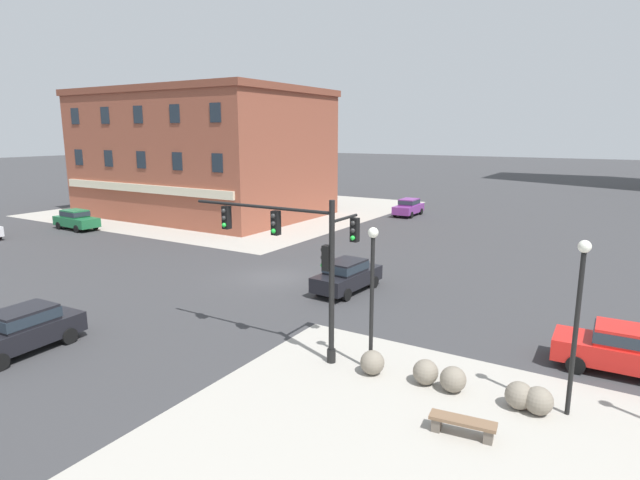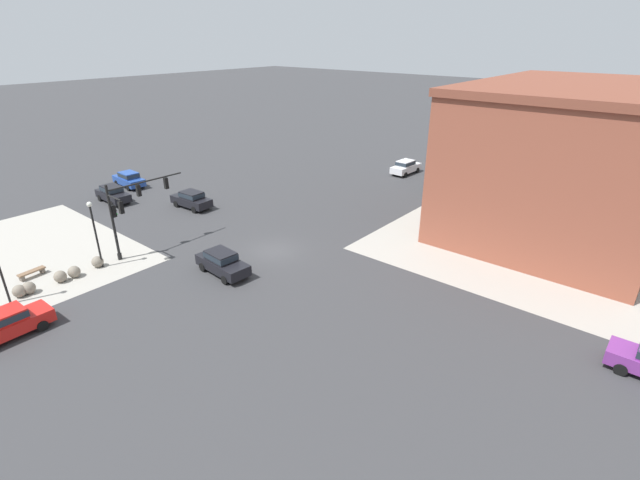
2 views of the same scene
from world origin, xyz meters
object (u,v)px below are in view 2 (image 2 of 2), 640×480
object	(u,v)px
bollard_sphere_curb_b	(74,272)
car_cross_westbound	(222,262)
bollard_sphere_curb_a	(98,262)
car_cross_eastbound	(406,167)
car_main_northbound_near	(445,182)
bollard_sphere_curb_c	(60,277)
bollard_sphere_curb_d	(29,288)
car_parked_curb	(7,323)
bench_near_signal	(32,273)
bollard_sphere_curb_e	(19,291)
car_main_mid	(113,193)
car_main_southbound_near	(191,199)
traffic_signal_main	(128,208)
street_lamp_corner_near	(94,227)
car_main_northbound_far	(129,179)

from	to	relation	value
bollard_sphere_curb_b	car_cross_westbound	distance (m)	10.43
bollard_sphere_curb_a	car_cross_eastbound	world-z (taller)	car_cross_eastbound
bollard_sphere_curb_a	car_main_northbound_near	bearing A→B (deg)	161.37
bollard_sphere_curb_b	car_cross_westbound	size ratio (longest dim) A/B	0.19
bollard_sphere_curb_c	bollard_sphere_curb_d	xyz separation A→B (m)	(2.02, 0.02, 0.00)
car_cross_westbound	car_parked_curb	xyz separation A→B (m)	(12.68, -3.29, 0.00)
bollard_sphere_curb_d	car_parked_curb	bearing A→B (deg)	59.02
bench_near_signal	car_main_northbound_near	distance (m)	39.64
bollard_sphere_curb_e	car_main_mid	bearing A→B (deg)	-135.62
car_main_mid	car_main_southbound_near	bearing A→B (deg)	118.28
bollard_sphere_curb_e	car_main_northbound_near	size ratio (longest dim) A/B	0.19
traffic_signal_main	bollard_sphere_curb_e	distance (m)	8.95
bollard_sphere_curb_b	street_lamp_corner_near	distance (m)	3.45
bollard_sphere_curb_e	bench_near_signal	distance (m)	2.78
street_lamp_corner_near	car_main_northbound_far	size ratio (longest dim) A/B	1.14
bollard_sphere_curb_c	bollard_sphere_curb_b	bearing A→B (deg)	177.75
car_main_northbound_far	car_parked_curb	distance (m)	28.39
bollard_sphere_curb_b	bollard_sphere_curb_d	distance (m)	2.96
car_cross_westbound	bollard_sphere_curb_a	bearing A→B (deg)	-56.03
bollard_sphere_curb_d	bollard_sphere_curb_c	bearing A→B (deg)	-179.43
bollard_sphere_curb_d	car_main_northbound_far	size ratio (longest dim) A/B	0.19
bollard_sphere_curb_a	street_lamp_corner_near	bearing A→B (deg)	127.11
street_lamp_corner_near	car_main_northbound_near	world-z (taller)	street_lamp_corner_near
car_main_northbound_near	car_parked_curb	distance (m)	41.49
bollard_sphere_curb_b	bollard_sphere_curb_c	world-z (taller)	same
car_parked_curb	traffic_signal_main	bearing A→B (deg)	-157.30
car_cross_eastbound	car_main_mid	distance (m)	33.28
car_main_northbound_near	car_main_mid	size ratio (longest dim) A/B	1.00
bollard_sphere_curb_c	car_main_mid	world-z (taller)	car_main_mid
bollard_sphere_curb_a	car_cross_westbound	xyz separation A→B (m)	(-5.30, 7.87, 0.50)
bollard_sphere_curb_d	car_cross_westbound	distance (m)	12.65
street_lamp_corner_near	car_main_northbound_far	world-z (taller)	street_lamp_corner_near
street_lamp_corner_near	car_cross_westbound	distance (m)	9.45
bollard_sphere_curb_d	car_cross_eastbound	xyz separation A→B (m)	(-41.02, 4.53, 0.50)
bench_near_signal	car_main_northbound_far	distance (m)	21.12
traffic_signal_main	bollard_sphere_curb_e	bearing A→B (deg)	-0.41
bollard_sphere_curb_c	car_cross_westbound	distance (m)	11.12
car_cross_eastbound	bollard_sphere_curb_c	bearing A→B (deg)	-6.66
car_cross_eastbound	car_cross_westbound	bearing A→B (deg)	5.70
bollard_sphere_curb_b	car_main_southbound_near	bearing A→B (deg)	-158.49
bollard_sphere_curb_a	car_parked_curb	distance (m)	8.70
street_lamp_corner_near	car_parked_curb	bearing A→B (deg)	29.69
car_main_northbound_near	car_cross_eastbound	bearing A→B (deg)	-112.31
bollard_sphere_curb_b	car_main_northbound_near	size ratio (longest dim) A/B	0.19
bollard_sphere_curb_a	car_main_northbound_far	bearing A→B (deg)	-125.72
bollard_sphere_curb_d	street_lamp_corner_near	size ratio (longest dim) A/B	0.16
traffic_signal_main	car_cross_eastbound	distance (m)	33.77
bollard_sphere_curb_c	car_main_southbound_near	size ratio (longest dim) A/B	0.19
car_main_mid	bench_near_signal	bearing A→B (deg)	42.51
car_cross_eastbound	bench_near_signal	bearing A→B (deg)	-9.72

